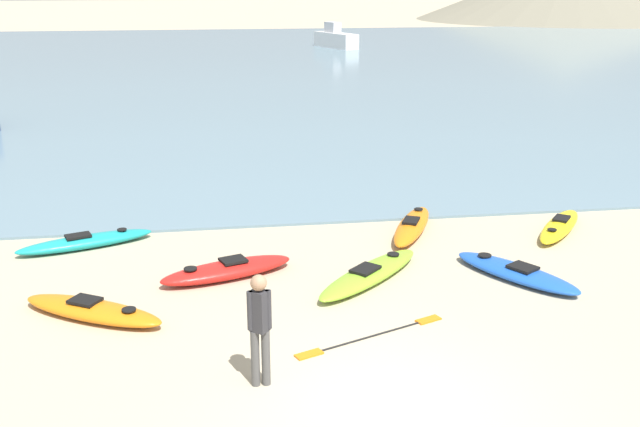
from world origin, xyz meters
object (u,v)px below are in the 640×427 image
at_px(loose_paddle, 372,336).
at_px(kayak_on_sand_2, 227,270).
at_px(kayak_on_sand_3, 86,242).
at_px(kayak_on_sand_8, 412,226).
at_px(kayak_on_sand_7, 516,272).
at_px(person_near_foreground, 260,323).
at_px(kayak_on_sand_1, 560,226).
at_px(moored_boat_1, 335,39).
at_px(kayak_on_sand_0, 92,310).
at_px(kayak_on_sand_4, 370,274).

bearing_deg(loose_paddle, kayak_on_sand_2, 127.28).
bearing_deg(kayak_on_sand_3, kayak_on_sand_8, -0.89).
bearing_deg(kayak_on_sand_7, person_near_foreground, -148.41).
relative_size(kayak_on_sand_1, kayak_on_sand_3, 0.85).
bearing_deg(moored_boat_1, kayak_on_sand_7, -96.02).
distance_m(kayak_on_sand_0, loose_paddle, 4.76).
relative_size(kayak_on_sand_7, kayak_on_sand_8, 0.96).
xyz_separation_m(kayak_on_sand_1, kayak_on_sand_4, (-4.90, -2.14, -0.00)).
xyz_separation_m(kayak_on_sand_3, loose_paddle, (5.14, -5.05, -0.12)).
xyz_separation_m(kayak_on_sand_4, loose_paddle, (-0.49, -2.34, -0.12)).
bearing_deg(person_near_foreground, kayak_on_sand_0, 135.21).
bearing_deg(kayak_on_sand_2, kayak_on_sand_1, 11.81).
distance_m(kayak_on_sand_2, moored_boat_1, 49.53).
distance_m(kayak_on_sand_4, loose_paddle, 2.39).
bearing_deg(kayak_on_sand_7, kayak_on_sand_0, -176.06).
bearing_deg(kayak_on_sand_1, kayak_on_sand_2, -168.19).
bearing_deg(moored_boat_1, kayak_on_sand_3, -106.42).
bearing_deg(kayak_on_sand_8, kayak_on_sand_4, -121.00).
bearing_deg(kayak_on_sand_4, kayak_on_sand_1, 23.56).
relative_size(kayak_on_sand_1, kayak_on_sand_8, 0.87).
bearing_deg(moored_boat_1, kayak_on_sand_1, -93.78).
bearing_deg(kayak_on_sand_1, loose_paddle, -140.28).
relative_size(kayak_on_sand_0, kayak_on_sand_4, 0.99).
height_order(kayak_on_sand_2, kayak_on_sand_4, kayak_on_sand_2).
height_order(kayak_on_sand_0, kayak_on_sand_1, kayak_on_sand_0).
distance_m(kayak_on_sand_0, kayak_on_sand_2, 2.75).
height_order(kayak_on_sand_8, moored_boat_1, moored_boat_1).
height_order(person_near_foreground, loose_paddle, person_near_foreground).
bearing_deg(kayak_on_sand_1, kayak_on_sand_8, 172.16).
relative_size(kayak_on_sand_2, kayak_on_sand_3, 0.95).
distance_m(kayak_on_sand_1, kayak_on_sand_8, 3.37).
height_order(kayak_on_sand_0, kayak_on_sand_4, kayak_on_sand_0).
bearing_deg(kayak_on_sand_2, kayak_on_sand_4, -11.58).
distance_m(moored_boat_1, loose_paddle, 51.95).
bearing_deg(kayak_on_sand_8, person_near_foreground, -122.61).
relative_size(kayak_on_sand_7, person_near_foreground, 1.63).
bearing_deg(kayak_on_sand_8, kayak_on_sand_0, -152.02).
xyz_separation_m(kayak_on_sand_1, kayak_on_sand_8, (-3.34, 0.46, 0.03)).
bearing_deg(kayak_on_sand_1, moored_boat_1, 86.22).
bearing_deg(kayak_on_sand_1, kayak_on_sand_4, -156.44).
bearing_deg(kayak_on_sand_7, moored_boat_1, 83.98).
xyz_separation_m(kayak_on_sand_0, kayak_on_sand_1, (9.92, 3.04, -0.01)).
xyz_separation_m(kayak_on_sand_0, kayak_on_sand_7, (7.82, 0.54, -0.01)).
relative_size(kayak_on_sand_3, kayak_on_sand_7, 1.06).
bearing_deg(kayak_on_sand_7, kayak_on_sand_2, 170.59).
bearing_deg(kayak_on_sand_0, kayak_on_sand_4, 10.15).
distance_m(kayak_on_sand_0, moored_boat_1, 51.48).
xyz_separation_m(kayak_on_sand_2, kayak_on_sand_4, (2.69, -0.55, -0.03)).
height_order(moored_boat_1, loose_paddle, moored_boat_1).
bearing_deg(kayak_on_sand_3, kayak_on_sand_7, -20.01).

